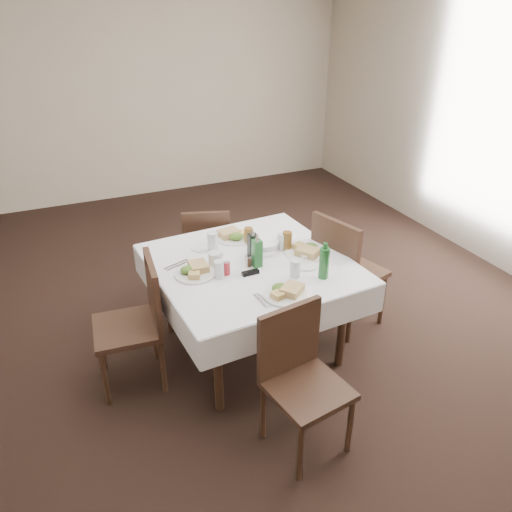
{
  "coord_description": "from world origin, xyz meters",
  "views": [
    {
      "loc": [
        -1.05,
        -3.13,
        2.5
      ],
      "look_at": [
        0.23,
        -0.21,
        0.8
      ],
      "focal_mm": 35.0,
      "sensor_mm": 36.0,
      "label": 1
    }
  ],
  "objects_px": {
    "dining_table": "(251,272)",
    "bread_basket": "(265,246)",
    "oil_cruet_dark": "(253,246)",
    "oil_cruet_green": "(257,252)",
    "chair_east": "(343,266)",
    "water_w": "(219,269)",
    "water_e": "(282,242)",
    "chair_north": "(207,246)",
    "water_s": "(295,269)",
    "chair_south": "(299,371)",
    "green_bottle": "(324,263)",
    "ketchup_bottle": "(226,268)",
    "coffee_mug": "(215,260)",
    "chair_west": "(140,316)",
    "water_n": "(213,242)"
  },
  "relations": [
    {
      "from": "ketchup_bottle",
      "to": "green_bottle",
      "type": "xyz_separation_m",
      "value": [
        0.59,
        -0.31,
        0.06
      ]
    },
    {
      "from": "ketchup_bottle",
      "to": "chair_south",
      "type": "bearing_deg",
      "value": -81.04
    },
    {
      "from": "water_e",
      "to": "oil_cruet_dark",
      "type": "height_order",
      "value": "oil_cruet_dark"
    },
    {
      "from": "chair_south",
      "to": "ketchup_bottle",
      "type": "height_order",
      "value": "chair_south"
    },
    {
      "from": "green_bottle",
      "to": "water_n",
      "type": "bearing_deg",
      "value": 129.29
    },
    {
      "from": "dining_table",
      "to": "bread_basket",
      "type": "xyz_separation_m",
      "value": [
        0.17,
        0.13,
        0.11
      ]
    },
    {
      "from": "chair_west",
      "to": "water_n",
      "type": "height_order",
      "value": "chair_west"
    },
    {
      "from": "water_w",
      "to": "green_bottle",
      "type": "distance_m",
      "value": 0.71
    },
    {
      "from": "oil_cruet_dark",
      "to": "green_bottle",
      "type": "height_order",
      "value": "green_bottle"
    },
    {
      "from": "chair_west",
      "to": "coffee_mug",
      "type": "distance_m",
      "value": 0.65
    },
    {
      "from": "water_n",
      "to": "oil_cruet_green",
      "type": "distance_m",
      "value": 0.41
    },
    {
      "from": "ketchup_bottle",
      "to": "green_bottle",
      "type": "relative_size",
      "value": 0.43
    },
    {
      "from": "water_s",
      "to": "coffee_mug",
      "type": "distance_m",
      "value": 0.58
    },
    {
      "from": "chair_west",
      "to": "water_w",
      "type": "xyz_separation_m",
      "value": [
        0.55,
        -0.09,
        0.29
      ]
    },
    {
      "from": "bread_basket",
      "to": "coffee_mug",
      "type": "distance_m",
      "value": 0.43
    },
    {
      "from": "green_bottle",
      "to": "ketchup_bottle",
      "type": "bearing_deg",
      "value": 152.55
    },
    {
      "from": "dining_table",
      "to": "green_bottle",
      "type": "bearing_deg",
      "value": -47.01
    },
    {
      "from": "chair_south",
      "to": "chair_north",
      "type": "bearing_deg",
      "value": 88.59
    },
    {
      "from": "dining_table",
      "to": "bread_basket",
      "type": "bearing_deg",
      "value": 37.56
    },
    {
      "from": "water_e",
      "to": "chair_north",
      "type": "bearing_deg",
      "value": 113.46
    },
    {
      "from": "water_e",
      "to": "ketchup_bottle",
      "type": "height_order",
      "value": "water_e"
    },
    {
      "from": "coffee_mug",
      "to": "chair_south",
      "type": "bearing_deg",
      "value": -80.57
    },
    {
      "from": "chair_north",
      "to": "ketchup_bottle",
      "type": "height_order",
      "value": "ketchup_bottle"
    },
    {
      "from": "chair_north",
      "to": "oil_cruet_green",
      "type": "distance_m",
      "value": 1.03
    },
    {
      "from": "chair_north",
      "to": "bread_basket",
      "type": "relative_size",
      "value": 3.75
    },
    {
      "from": "oil_cruet_dark",
      "to": "ketchup_bottle",
      "type": "distance_m",
      "value": 0.29
    },
    {
      "from": "oil_cruet_green",
      "to": "chair_north",
      "type": "bearing_deg",
      "value": 93.86
    },
    {
      "from": "water_s",
      "to": "ketchup_bottle",
      "type": "xyz_separation_m",
      "value": [
        -0.42,
        0.22,
        -0.01
      ]
    },
    {
      "from": "water_s",
      "to": "oil_cruet_green",
      "type": "relative_size",
      "value": 0.5
    },
    {
      "from": "oil_cruet_dark",
      "to": "water_e",
      "type": "bearing_deg",
      "value": 13.98
    },
    {
      "from": "chair_south",
      "to": "water_n",
      "type": "relative_size",
      "value": 6.12
    },
    {
      "from": "coffee_mug",
      "to": "chair_east",
      "type": "bearing_deg",
      "value": -4.49
    },
    {
      "from": "bread_basket",
      "to": "oil_cruet_dark",
      "type": "relative_size",
      "value": 0.88
    },
    {
      "from": "chair_east",
      "to": "ketchup_bottle",
      "type": "distance_m",
      "value": 1.04
    },
    {
      "from": "chair_north",
      "to": "coffee_mug",
      "type": "distance_m",
      "value": 0.92
    },
    {
      "from": "chair_south",
      "to": "chair_east",
      "type": "height_order",
      "value": "chair_east"
    },
    {
      "from": "dining_table",
      "to": "oil_cruet_green",
      "type": "height_order",
      "value": "oil_cruet_green"
    },
    {
      "from": "chair_south",
      "to": "water_s",
      "type": "distance_m",
      "value": 0.75
    },
    {
      "from": "dining_table",
      "to": "coffee_mug",
      "type": "relative_size",
      "value": 9.48
    },
    {
      "from": "water_s",
      "to": "oil_cruet_dark",
      "type": "relative_size",
      "value": 0.5
    },
    {
      "from": "water_s",
      "to": "water_e",
      "type": "relative_size",
      "value": 1.03
    },
    {
      "from": "chair_west",
      "to": "chair_south",
      "type": "bearing_deg",
      "value": -50.77
    },
    {
      "from": "oil_cruet_green",
      "to": "ketchup_bottle",
      "type": "relative_size",
      "value": 2.29
    },
    {
      "from": "oil_cruet_dark",
      "to": "oil_cruet_green",
      "type": "distance_m",
      "value": 0.1
    },
    {
      "from": "chair_west",
      "to": "coffee_mug",
      "type": "relative_size",
      "value": 6.15
    },
    {
      "from": "coffee_mug",
      "to": "oil_cruet_dark",
      "type": "bearing_deg",
      "value": -3.61
    },
    {
      "from": "coffee_mug",
      "to": "oil_cruet_green",
      "type": "bearing_deg",
      "value": -23.51
    },
    {
      "from": "water_n",
      "to": "green_bottle",
      "type": "distance_m",
      "value": 0.88
    },
    {
      "from": "chair_south",
      "to": "green_bottle",
      "type": "xyz_separation_m",
      "value": [
        0.46,
        0.53,
        0.36
      ]
    },
    {
      "from": "chair_east",
      "to": "water_w",
      "type": "xyz_separation_m",
      "value": [
        -1.06,
        -0.08,
        0.26
      ]
    }
  ]
}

